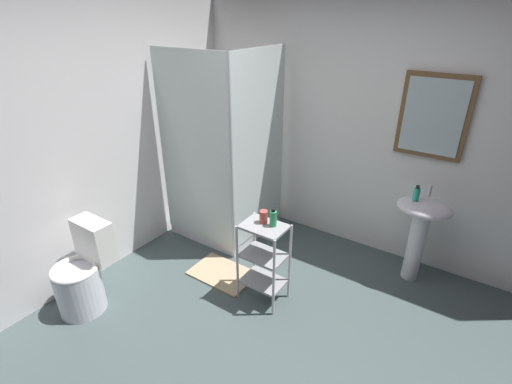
{
  "coord_description": "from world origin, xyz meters",
  "views": [
    {
      "loc": [
        1.08,
        -1.65,
        2.3
      ],
      "look_at": [
        -0.41,
        0.56,
        0.98
      ],
      "focal_mm": 26.08,
      "sensor_mm": 36.0,
      "label": 1
    }
  ],
  "objects": [
    {
      "name": "toilet",
      "position": [
        -1.48,
        -0.42,
        0.31
      ],
      "size": [
        0.37,
        0.49,
        0.76
      ],
      "color": "white",
      "rests_on": "ground_plane"
    },
    {
      "name": "pedestal_sink",
      "position": [
        0.71,
        1.52,
        0.58
      ],
      "size": [
        0.46,
        0.37,
        0.81
      ],
      "color": "white",
      "rests_on": "ground_plane"
    },
    {
      "name": "storage_cart",
      "position": [
        -0.29,
        0.5,
        0.44
      ],
      "size": [
        0.38,
        0.28,
        0.74
      ],
      "color": "silver",
      "rests_on": "ground_plane"
    },
    {
      "name": "wall_back",
      "position": [
        0.01,
        1.85,
        1.25
      ],
      "size": [
        4.2,
        0.14,
        2.5
      ],
      "color": "white",
      "rests_on": "ground_plane"
    },
    {
      "name": "hand_soap_bottle",
      "position": [
        0.63,
        1.49,
        0.87
      ],
      "size": [
        0.05,
        0.05,
        0.14
      ],
      "color": "#2DBC99",
      "rests_on": "pedestal_sink"
    },
    {
      "name": "sink_faucet",
      "position": [
        0.71,
        1.64,
        0.86
      ],
      "size": [
        0.03,
        0.03,
        0.1
      ],
      "primitive_type": "cylinder",
      "color": "silver",
      "rests_on": "pedestal_sink"
    },
    {
      "name": "body_wash_bottle_green",
      "position": [
        -0.23,
        0.54,
        0.81
      ],
      "size": [
        0.06,
        0.06,
        0.15
      ],
      "color": "#2C9957",
      "rests_on": "storage_cart"
    },
    {
      "name": "ground_plane",
      "position": [
        0.0,
        0.0,
        -0.01
      ],
      "size": [
        4.2,
        4.2,
        0.02
      ],
      "primitive_type": "cube",
      "color": "#435151"
    },
    {
      "name": "wall_left",
      "position": [
        -1.85,
        0.0,
        1.25
      ],
      "size": [
        0.1,
        4.2,
        2.5
      ],
      "primitive_type": "cube",
      "color": "white",
      "rests_on": "ground_plane"
    },
    {
      "name": "shower_stall",
      "position": [
        -1.21,
        1.18,
        0.46
      ],
      "size": [
        0.92,
        0.92,
        2.0
      ],
      "color": "white",
      "rests_on": "ground_plane"
    },
    {
      "name": "bath_mat",
      "position": [
        -0.79,
        0.54,
        0.01
      ],
      "size": [
        0.6,
        0.4,
        0.02
      ],
      "primitive_type": "cube",
      "color": "tan",
      "rests_on": "ground_plane"
    },
    {
      "name": "rinse_cup",
      "position": [
        -0.32,
        0.54,
        0.79
      ],
      "size": [
        0.07,
        0.07,
        0.11
      ],
      "primitive_type": "cylinder",
      "color": "#B24742",
      "rests_on": "storage_cart"
    }
  ]
}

